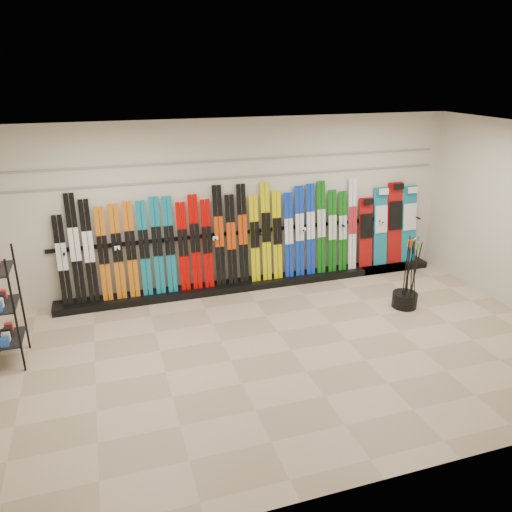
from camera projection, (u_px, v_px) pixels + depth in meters
name	position (u px, v px, depth m)	size (l,w,h in m)	color
floor	(291.00, 350.00, 7.10)	(8.00, 8.00, 0.00)	tan
back_wall	(241.00, 205.00, 8.79)	(8.00, 8.00, 0.00)	beige
ceiling	(297.00, 136.00, 6.04)	(8.00, 8.00, 0.00)	silver
ski_rack_base	(257.00, 283.00, 9.17)	(8.00, 0.40, 0.12)	black
skis	(220.00, 240.00, 8.71)	(5.36, 0.24, 1.82)	black
snowboards	(389.00, 226.00, 9.74)	(1.26, 0.24, 1.59)	#990C0C
accessory_rack	(2.00, 309.00, 6.56)	(0.40, 0.60, 1.59)	black
pole_bin	(405.00, 300.00, 8.36)	(0.41, 0.41, 0.25)	black
ski_poles	(410.00, 273.00, 8.17)	(0.28, 0.36, 1.18)	black
slatwall_rail_0	(241.00, 177.00, 8.60)	(7.60, 0.02, 0.03)	gray
slatwall_rail_1	(241.00, 160.00, 8.49)	(7.60, 0.02, 0.03)	gray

